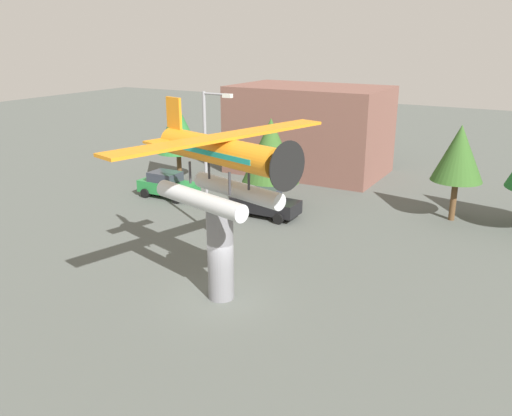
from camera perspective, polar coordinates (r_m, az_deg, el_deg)
name	(u,v)px	position (r m, az deg, el deg)	size (l,w,h in m)	color
ground_plane	(221,297)	(23.28, -3.70, -9.45)	(140.00, 140.00, 0.00)	#515651
display_pedestal	(220,252)	(22.39, -3.81, -4.64)	(1.10, 1.10, 4.23)	slate
floatplane_monument	(221,163)	(21.12, -3.78, 4.77)	(7.19, 10.31, 4.00)	silver
car_near_green	(168,185)	(37.26, -9.38, 2.46)	(4.20, 2.02, 1.76)	#237A38
car_mid_black	(265,202)	(32.87, 0.93, 0.59)	(4.20, 2.02, 1.76)	black
streetlight_primary	(208,152)	(29.58, -5.09, 5.90)	(1.84, 0.28, 7.83)	gray
storefront_building	(309,130)	(43.48, 5.66, 8.28)	(11.93, 7.44, 6.87)	brown
tree_west	(178,128)	(41.21, -8.35, 8.41)	(3.36, 3.36, 5.86)	brown
tree_east	(271,151)	(34.27, 1.58, 6.13)	(3.71, 3.71, 5.74)	brown
tree_center_back	(459,154)	(33.52, 20.79, 5.44)	(2.99, 2.99, 5.78)	brown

